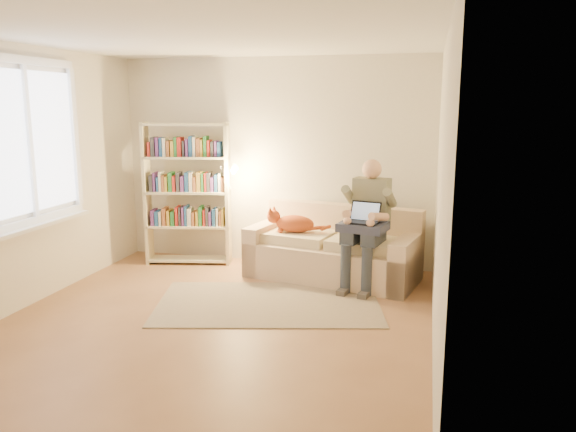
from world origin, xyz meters
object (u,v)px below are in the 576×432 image
(person, at_px, (367,217))
(bookshelf, at_px, (187,187))
(cat, at_px, (293,223))
(laptop, at_px, (363,217))
(sofa, at_px, (334,252))

(person, bearing_deg, bookshelf, -177.79)
(cat, bearing_deg, laptop, -9.38)
(sofa, height_order, person, person)
(person, distance_m, laptop, 0.13)
(sofa, relative_size, cat, 2.95)
(sofa, relative_size, bookshelf, 1.16)
(laptop, bearing_deg, sofa, 147.98)
(person, height_order, cat, person)
(bookshelf, bearing_deg, cat, -19.33)
(cat, bearing_deg, bookshelf, -175.35)
(bookshelf, bearing_deg, sofa, -16.75)
(cat, bearing_deg, person, -1.56)
(person, height_order, laptop, person)
(person, xyz_separation_m, cat, (-0.90, 0.22, -0.16))
(laptop, height_order, bookshelf, bookshelf)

